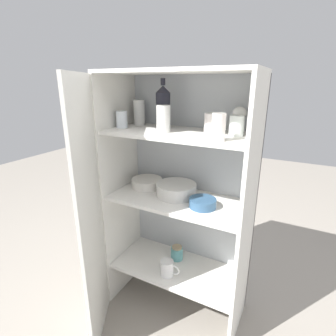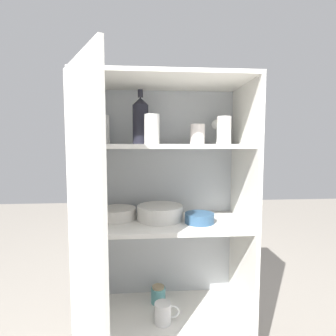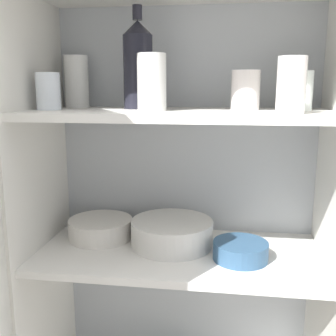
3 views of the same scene
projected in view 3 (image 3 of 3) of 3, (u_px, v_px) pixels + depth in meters
cupboard_back_panel at (186, 238)px, 1.25m from camera, size 0.80×0.02×1.40m
cupboard_side_left at (44, 255)px, 1.13m from camera, size 0.02×0.39×1.40m
cupboard_side_right at (328, 272)px, 1.02m from camera, size 0.02×0.39×1.40m
shelf_board_middle at (179, 254)px, 1.07m from camera, size 0.76×0.35×0.02m
shelf_board_upper at (180, 114)px, 0.99m from camera, size 0.76×0.35×0.02m
cupboard_door at (4, 335)px, 0.76m from camera, size 0.21×0.35×1.40m
tumbler_glass_0 at (152, 83)px, 0.95m from camera, size 0.07×0.07×0.14m
tumbler_glass_1 at (246, 90)px, 1.00m from camera, size 0.07×0.07×0.10m
tumbler_glass_2 at (291, 86)px, 0.83m from camera, size 0.06×0.06×0.12m
tumbler_glass_3 at (77, 82)px, 1.13m from camera, size 0.07×0.07×0.15m
tumbler_glass_4 at (48, 91)px, 0.99m from camera, size 0.06×0.06×0.09m
tumbler_glass_5 at (298, 91)px, 0.97m from camera, size 0.07×0.07×0.10m
wine_glass_0 at (291, 73)px, 1.04m from camera, size 0.07×0.07×0.13m
wine_bottle at (138, 65)px, 1.04m from camera, size 0.08×0.08×0.26m
plate_stack_white at (172, 233)px, 1.10m from camera, size 0.23×0.23×0.07m
mixing_bowl_large at (101, 227)px, 1.16m from camera, size 0.19×0.19×0.06m
serving_bowl_small at (241, 250)px, 1.01m from camera, size 0.14×0.14×0.05m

